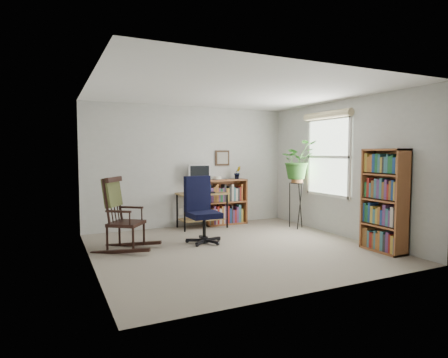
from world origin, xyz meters
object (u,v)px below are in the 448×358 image
desk (202,210)px  tall_bookshelf (384,200)px  rocking_chair (126,213)px  low_bookshelf (226,202)px  office_chair (204,209)px

desk → tall_bookshelf: 3.36m
rocking_chair → low_bookshelf: rocking_chair is taller
office_chair → low_bookshelf: office_chair is taller
rocking_chair → low_bookshelf: bearing=-25.0°
low_bookshelf → tall_bookshelf: size_ratio=0.61×
desk → office_chair: size_ratio=0.86×
tall_bookshelf → desk: bearing=122.3°
desk → tall_bookshelf: (1.78, -2.82, 0.42)m
office_chair → tall_bookshelf: 2.77m
low_bookshelf → desk: bearing=-168.1°
office_chair → rocking_chair: bearing=167.8°
rocking_chair → tall_bookshelf: size_ratio=0.74×
rocking_chair → low_bookshelf: 2.57m
desk → low_bookshelf: size_ratio=1.03×
desk → low_bookshelf: low_bookshelf is taller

